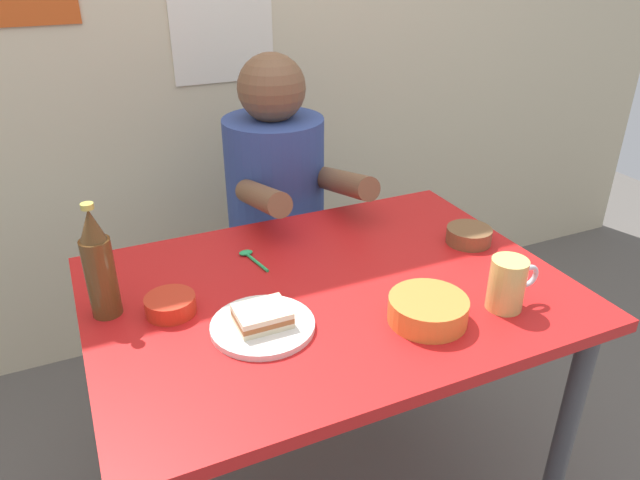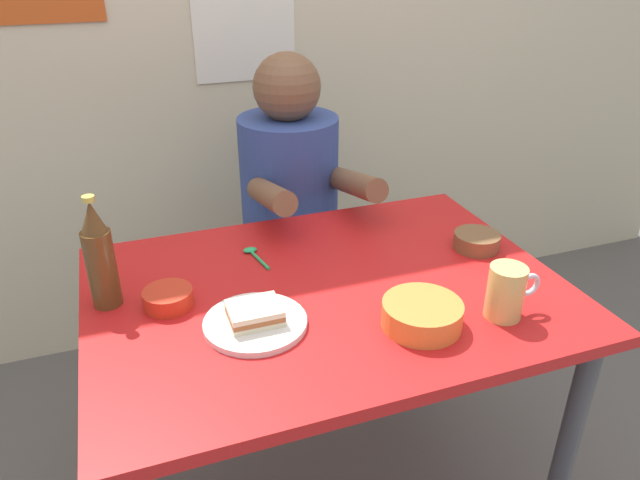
# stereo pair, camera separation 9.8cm
# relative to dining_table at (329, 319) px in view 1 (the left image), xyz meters

# --- Properties ---
(dining_table) EXTENTS (1.10, 0.80, 0.74)m
(dining_table) POSITION_rel_dining_table_xyz_m (0.00, 0.00, 0.00)
(dining_table) COLOR red
(dining_table) RESTS_ON ground
(stool) EXTENTS (0.34, 0.34, 0.45)m
(stool) POSITION_rel_dining_table_xyz_m (0.10, 0.63, -0.30)
(stool) COLOR #4C4C51
(stool) RESTS_ON ground
(person_seated) EXTENTS (0.33, 0.56, 0.72)m
(person_seated) POSITION_rel_dining_table_xyz_m (0.10, 0.62, 0.12)
(person_seated) COLOR #33478C
(person_seated) RESTS_ON stool
(plate_orange) EXTENTS (0.22, 0.22, 0.01)m
(plate_orange) POSITION_rel_dining_table_xyz_m (-0.20, -0.09, 0.10)
(plate_orange) COLOR silver
(plate_orange) RESTS_ON dining_table
(sandwich) EXTENTS (0.11, 0.09, 0.04)m
(sandwich) POSITION_rel_dining_table_xyz_m (-0.20, -0.09, 0.13)
(sandwich) COLOR beige
(sandwich) RESTS_ON plate_orange
(beer_mug) EXTENTS (0.13, 0.08, 0.12)m
(beer_mug) POSITION_rel_dining_table_xyz_m (0.32, -0.24, 0.15)
(beer_mug) COLOR #D1BC66
(beer_mug) RESTS_ON dining_table
(beer_bottle) EXTENTS (0.06, 0.06, 0.26)m
(beer_bottle) POSITION_rel_dining_table_xyz_m (-0.49, 0.10, 0.21)
(beer_bottle) COLOR #593819
(beer_bottle) RESTS_ON dining_table
(sauce_bowl_chili) EXTENTS (0.11, 0.11, 0.04)m
(sauce_bowl_chili) POSITION_rel_dining_table_xyz_m (-0.36, 0.05, 0.12)
(sauce_bowl_chili) COLOR red
(sauce_bowl_chili) RESTS_ON dining_table
(soup_bowl_orange) EXTENTS (0.17, 0.17, 0.05)m
(soup_bowl_orange) POSITION_rel_dining_table_xyz_m (0.13, -0.21, 0.12)
(soup_bowl_orange) COLOR orange
(soup_bowl_orange) RESTS_ON dining_table
(condiment_bowl_brown) EXTENTS (0.12, 0.12, 0.04)m
(condiment_bowl_brown) POSITION_rel_dining_table_xyz_m (0.44, 0.05, 0.12)
(condiment_bowl_brown) COLOR brown
(condiment_bowl_brown) RESTS_ON dining_table
(spoon) EXTENTS (0.04, 0.12, 0.01)m
(spoon) POSITION_rel_dining_table_xyz_m (-0.13, 0.21, 0.10)
(spoon) COLOR #26A559
(spoon) RESTS_ON dining_table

